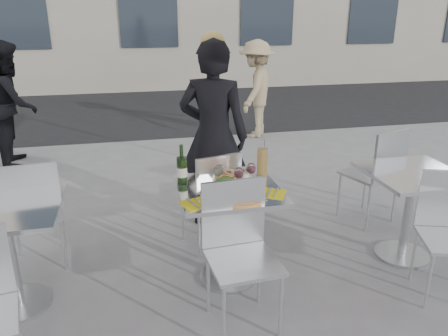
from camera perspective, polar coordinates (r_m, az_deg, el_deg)
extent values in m
plane|color=slate|center=(3.48, 0.56, -14.15)|extent=(80.00, 80.00, 0.00)
cube|color=black|center=(9.53, -8.47, 7.87)|extent=(24.00, 5.00, 0.00)
cylinder|color=#B7BABF|center=(3.47, 0.56, -13.98)|extent=(0.44, 0.44, 0.02)
cylinder|color=#B7BABF|center=(3.28, 0.58, -8.78)|extent=(0.07, 0.07, 0.72)
cube|color=silver|center=(3.12, 0.60, -2.90)|extent=(0.72, 0.72, 0.03)
cylinder|color=#B7BABF|center=(3.51, -25.08, -15.71)|extent=(0.44, 0.44, 0.02)
cylinder|color=#B7BABF|center=(3.32, -25.99, -10.63)|extent=(0.07, 0.07, 0.72)
cube|color=silver|center=(3.17, -26.97, -4.88)|extent=(0.72, 0.72, 0.03)
cylinder|color=#B7BABF|center=(4.03, 22.16, -10.38)|extent=(0.44, 0.44, 0.02)
cylinder|color=#B7BABF|center=(3.88, 22.84, -5.77)|extent=(0.07, 0.07, 0.72)
cube|color=silver|center=(3.74, 23.58, -0.71)|extent=(0.72, 0.72, 0.03)
cylinder|color=silver|center=(4.03, -0.89, -5.58)|extent=(0.02, 0.02, 0.43)
cylinder|color=silver|center=(3.90, -5.40, -6.57)|extent=(0.02, 0.02, 0.43)
cylinder|color=silver|center=(3.76, 1.52, -7.56)|extent=(0.02, 0.02, 0.43)
cylinder|color=silver|center=(3.62, -3.26, -8.72)|extent=(0.02, 0.02, 0.43)
cube|color=silver|center=(3.73, -2.05, -4.00)|extent=(0.49, 0.49, 0.02)
cube|color=silver|center=(3.47, -0.64, -1.74)|extent=(0.39, 0.13, 0.43)
cylinder|color=silver|center=(2.73, 0.00, -19.00)|extent=(0.02, 0.02, 0.46)
cylinder|color=silver|center=(2.84, 7.43, -17.51)|extent=(0.02, 0.02, 0.46)
cylinder|color=silver|center=(3.02, -2.07, -14.81)|extent=(0.02, 0.02, 0.46)
cylinder|color=silver|center=(3.11, 4.64, -13.67)|extent=(0.02, 0.02, 0.46)
cube|color=silver|center=(2.78, 2.57, -12.20)|extent=(0.46, 0.46, 0.03)
cube|color=silver|center=(2.84, 1.23, -5.85)|extent=(0.43, 0.06, 0.46)
cylinder|color=silver|center=(3.99, -20.31, -7.00)|extent=(0.02, 0.02, 0.45)
cylinder|color=silver|center=(4.02, -25.42, -7.56)|extent=(0.02, 0.02, 0.45)
cylinder|color=silver|center=(3.67, -20.18, -9.40)|extent=(0.02, 0.02, 0.45)
cylinder|color=silver|center=(3.70, -25.77, -10.00)|extent=(0.02, 0.02, 0.45)
cube|color=silver|center=(3.74, -23.40, -5.29)|extent=(0.47, 0.47, 0.02)
cube|color=silver|center=(3.46, -24.03, -3.10)|extent=(0.42, 0.08, 0.45)
cylinder|color=silver|center=(2.95, -25.23, -18.34)|extent=(0.02, 0.02, 0.42)
cylinder|color=silver|center=(4.72, 17.90, -2.45)|extent=(0.02, 0.02, 0.46)
cylinder|color=silver|center=(4.46, 14.78, -3.43)|extent=(0.02, 0.02, 0.46)
cylinder|color=silver|center=(4.51, 21.37, -3.91)|extent=(0.02, 0.02, 0.46)
cylinder|color=silver|center=(4.24, 18.31, -5.04)|extent=(0.02, 0.02, 0.46)
cube|color=silver|center=(4.40, 18.42, -0.81)|extent=(0.54, 0.54, 0.03)
cube|color=silver|center=(4.19, 20.97, 1.45)|extent=(0.41, 0.16, 0.46)
cylinder|color=silver|center=(3.35, 25.19, -13.27)|extent=(0.02, 0.02, 0.43)
cylinder|color=silver|center=(3.63, 23.55, -10.36)|extent=(0.02, 0.02, 0.43)
cube|color=silver|center=(3.52, 27.12, -3.58)|extent=(0.39, 0.16, 0.43)
imported|color=black|center=(3.98, -1.38, 4.16)|extent=(0.75, 0.64, 1.74)
imported|color=black|center=(6.38, -25.97, 7.55)|extent=(0.70, 0.85, 1.60)
imported|color=tan|center=(7.08, 4.20, 10.22)|extent=(1.00, 1.14, 1.53)
cylinder|color=#E9B45B|center=(2.95, 2.22, -3.83)|extent=(0.33, 0.33, 0.02)
cylinder|color=beige|center=(2.95, 2.22, -3.65)|extent=(0.29, 0.29, 0.00)
cylinder|color=white|center=(3.29, 1.09, -1.32)|extent=(0.30, 0.30, 0.01)
cylinder|color=#E9B45B|center=(3.28, 1.09, -1.08)|extent=(0.26, 0.26, 0.02)
cylinder|color=beige|center=(3.28, 1.09, -0.92)|extent=(0.23, 0.23, 0.00)
cylinder|color=white|center=(3.10, 0.09, -2.67)|extent=(0.22, 0.22, 0.01)
ellipsoid|color=#21691A|center=(3.08, 0.09, -2.00)|extent=(0.15, 0.15, 0.08)
sphere|color=#B21914|center=(3.11, 0.73, -1.64)|extent=(0.03, 0.03, 0.03)
cylinder|color=#2E5520|center=(3.18, -5.51, -0.33)|extent=(0.07, 0.07, 0.20)
cone|color=#2E5520|center=(3.15, -5.57, 1.37)|extent=(0.07, 0.07, 0.03)
cylinder|color=#2E5520|center=(3.14, -5.59, 2.15)|extent=(0.03, 0.03, 0.10)
cylinder|color=silver|center=(3.19, -5.50, -0.50)|extent=(0.07, 0.08, 0.07)
cylinder|color=#DBB35D|center=(3.32, 5.03, 0.71)|extent=(0.08, 0.08, 0.22)
cylinder|color=white|center=(3.27, 5.11, 3.03)|extent=(0.03, 0.03, 0.08)
cylinder|color=white|center=(3.23, 2.72, -0.99)|extent=(0.06, 0.06, 0.09)
cylinder|color=silver|center=(3.21, 2.74, -0.10)|extent=(0.06, 0.06, 0.02)
cylinder|color=white|center=(3.18, -0.59, -2.17)|extent=(0.06, 0.06, 0.00)
cylinder|color=white|center=(3.16, -0.60, -1.45)|extent=(0.01, 0.01, 0.09)
ellipsoid|color=white|center=(3.14, -0.60, -0.25)|extent=(0.07, 0.07, 0.08)
ellipsoid|color=beige|center=(3.14, -0.60, -0.43)|extent=(0.05, 0.05, 0.05)
cylinder|color=white|center=(3.16, -0.80, -2.29)|extent=(0.06, 0.06, 0.00)
cylinder|color=white|center=(3.14, -0.80, -1.56)|extent=(0.01, 0.01, 0.09)
ellipsoid|color=white|center=(3.12, -0.81, -0.37)|extent=(0.07, 0.07, 0.08)
ellipsoid|color=beige|center=(3.12, -0.81, -0.54)|extent=(0.05, 0.05, 0.05)
cylinder|color=white|center=(3.12, 1.93, -2.62)|extent=(0.06, 0.06, 0.00)
cylinder|color=white|center=(3.10, 1.94, -1.89)|extent=(0.01, 0.01, 0.09)
ellipsoid|color=white|center=(3.08, 1.96, -0.67)|extent=(0.07, 0.07, 0.08)
ellipsoid|color=#4E0B21|center=(3.08, 1.95, -0.85)|extent=(0.05, 0.05, 0.05)
cylinder|color=white|center=(3.21, 3.55, -1.94)|extent=(0.06, 0.06, 0.00)
cylinder|color=white|center=(3.20, 3.56, -1.23)|extent=(0.01, 0.01, 0.09)
ellipsoid|color=white|center=(3.17, 3.59, -0.05)|extent=(0.07, 0.07, 0.08)
ellipsoid|color=#4E0B21|center=(3.18, 3.58, -0.22)|extent=(0.05, 0.05, 0.05)
cube|color=yellow|center=(2.87, -3.65, -4.70)|extent=(0.23, 0.23, 0.00)
cube|color=#B7BABF|center=(2.87, -4.04, -4.66)|extent=(0.08, 0.19, 0.00)
cube|color=#B7BABF|center=(2.87, -3.06, -4.58)|extent=(0.07, 0.17, 0.00)
cube|color=yellow|center=(3.04, 6.27, -3.31)|extent=(0.24, 0.24, 0.00)
cube|color=#B7BABF|center=(3.04, 5.92, -3.28)|extent=(0.11, 0.18, 0.00)
cube|color=#B7BABF|center=(3.05, 6.81, -3.19)|extent=(0.09, 0.16, 0.00)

